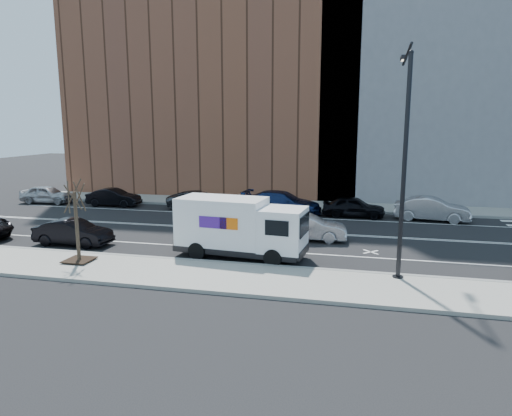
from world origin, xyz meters
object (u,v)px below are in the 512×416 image
at_px(far_parked_a, 47,194).
at_px(driving_sedan, 307,227).
at_px(far_parked_b, 114,197).
at_px(fedex_van, 240,227).

relative_size(far_parked_a, driving_sedan, 0.97).
distance_m(far_parked_a, far_parked_b, 5.93).
xyz_separation_m(fedex_van, driving_sedan, (2.76, 4.00, -0.78)).
xyz_separation_m(fedex_van, far_parked_a, (-19.02, 11.09, -0.78)).
xyz_separation_m(far_parked_b, driving_sedan, (15.85, -7.10, 0.04)).
bearing_deg(driving_sedan, far_parked_a, 69.20).
bearing_deg(fedex_van, driving_sedan, 60.93).
bearing_deg(far_parked_b, driving_sedan, -115.81).
bearing_deg(far_parked_a, driving_sedan, -111.81).
height_order(far_parked_b, driving_sedan, driving_sedan).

